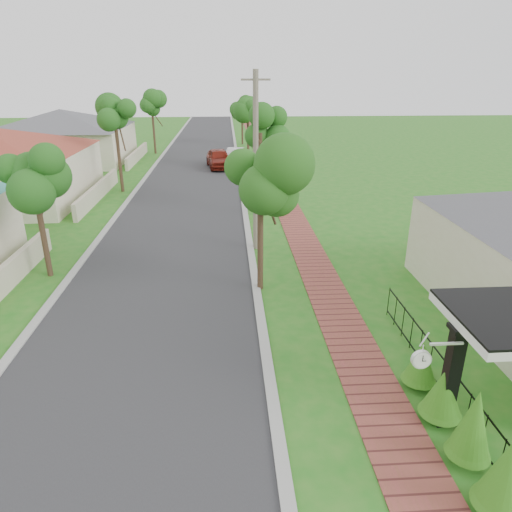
# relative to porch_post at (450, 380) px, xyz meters

# --- Properties ---
(ground) EXTENTS (160.00, 160.00, 0.00)m
(ground) POSITION_rel_porch_post_xyz_m (-4.55, 1.00, -1.12)
(ground) COLOR #206E1A
(ground) RESTS_ON ground
(road) EXTENTS (7.00, 120.00, 0.02)m
(road) POSITION_rel_porch_post_xyz_m (-7.55, 21.00, -1.12)
(road) COLOR #28282B
(road) RESTS_ON ground
(kerb_right) EXTENTS (0.30, 120.00, 0.10)m
(kerb_right) POSITION_rel_porch_post_xyz_m (-3.90, 21.00, -1.12)
(kerb_right) COLOR #9E9E99
(kerb_right) RESTS_ON ground
(kerb_left) EXTENTS (0.30, 120.00, 0.10)m
(kerb_left) POSITION_rel_porch_post_xyz_m (-11.20, 21.00, -1.12)
(kerb_left) COLOR #9E9E99
(kerb_left) RESTS_ON ground
(sidewalk) EXTENTS (1.50, 120.00, 0.03)m
(sidewalk) POSITION_rel_porch_post_xyz_m (-1.30, 21.00, -1.12)
(sidewalk) COLOR brown
(sidewalk) RESTS_ON ground
(porch_post) EXTENTS (0.48, 0.48, 2.52)m
(porch_post) POSITION_rel_porch_post_xyz_m (0.00, 0.00, 0.00)
(porch_post) COLOR black
(porch_post) RESTS_ON ground
(picket_fence) EXTENTS (0.03, 8.02, 1.00)m
(picket_fence) POSITION_rel_porch_post_xyz_m (0.35, 1.00, -0.59)
(picket_fence) COLOR black
(picket_fence) RESTS_ON ground
(street_trees) EXTENTS (10.70, 37.65, 5.89)m
(street_trees) POSITION_rel_porch_post_xyz_m (-7.42, 27.84, 3.42)
(street_trees) COLOR #382619
(street_trees) RESTS_ON ground
(hedge_row) EXTENTS (0.87, 4.52, 1.88)m
(hedge_row) POSITION_rel_porch_post_xyz_m (-0.10, -0.81, -0.34)
(hedge_row) COLOR #156013
(hedge_row) RESTS_ON ground
(far_house_grey) EXTENTS (15.56, 15.56, 4.60)m
(far_house_grey) POSITION_rel_porch_post_xyz_m (-19.52, 35.00, 1.22)
(far_house_grey) COLOR beige
(far_house_grey) RESTS_ON ground
(parked_car_red) EXTENTS (2.52, 4.86, 1.58)m
(parked_car_red) POSITION_rel_porch_post_xyz_m (-5.55, 31.04, -0.33)
(parked_car_red) COLOR maroon
(parked_car_red) RESTS_ON ground
(parked_car_white) EXTENTS (1.99, 4.21, 1.33)m
(parked_car_white) POSITION_rel_porch_post_xyz_m (-4.15, 32.88, -0.45)
(parked_car_white) COLOR white
(parked_car_white) RESTS_ON ground
(near_tree) EXTENTS (2.03, 2.03, 5.22)m
(near_tree) POSITION_rel_porch_post_xyz_m (-3.75, 7.28, 3.03)
(near_tree) COLOR #382619
(near_tree) RESTS_ON ground
(utility_pole) EXTENTS (1.20, 0.24, 7.69)m
(utility_pole) POSITION_rel_porch_post_xyz_m (-3.65, 11.53, 2.78)
(utility_pole) COLOR #796D5E
(utility_pole) RESTS_ON ground
(station_clock) EXTENTS (1.06, 0.13, 0.61)m
(station_clock) POSITION_rel_porch_post_xyz_m (-0.86, -0.29, 0.83)
(station_clock) COLOR white
(station_clock) RESTS_ON ground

